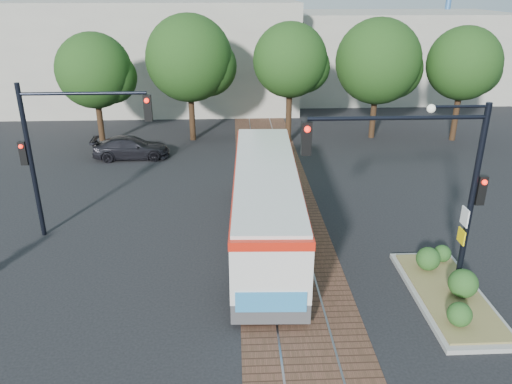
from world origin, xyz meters
TOP-DOWN VIEW (x-y plane):
  - ground at (0.00, 0.00)m, footprint 120.00×120.00m
  - trackbed at (0.00, 4.00)m, footprint 3.60×40.00m
  - tree_row at (1.21, 16.42)m, footprint 26.40×5.60m
  - warehouses at (-0.53, 28.75)m, footprint 40.00×13.00m
  - city_bus at (-0.73, 3.23)m, footprint 2.75×11.11m
  - traffic_island at (4.82, -0.90)m, footprint 2.20×5.20m
  - signal_pole_main at (3.86, -0.81)m, footprint 5.49×0.46m
  - signal_pole_left at (-8.37, 4.00)m, footprint 4.99×0.34m
  - parked_car at (-7.74, 13.35)m, footprint 4.34×1.97m

SIDE VIEW (x-z plane):
  - ground at x=0.00m, z-range 0.00..0.00m
  - trackbed at x=0.00m, z-range 0.00..0.02m
  - traffic_island at x=4.82m, z-range -0.24..0.89m
  - parked_car at x=-7.74m, z-range 0.00..1.23m
  - city_bus at x=-0.73m, z-range 0.17..3.12m
  - warehouses at x=-0.53m, z-range -0.19..7.81m
  - signal_pole_left at x=-8.37m, z-range 0.86..6.86m
  - signal_pole_main at x=3.86m, z-range 1.16..7.16m
  - tree_row at x=1.21m, z-range 1.01..8.69m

